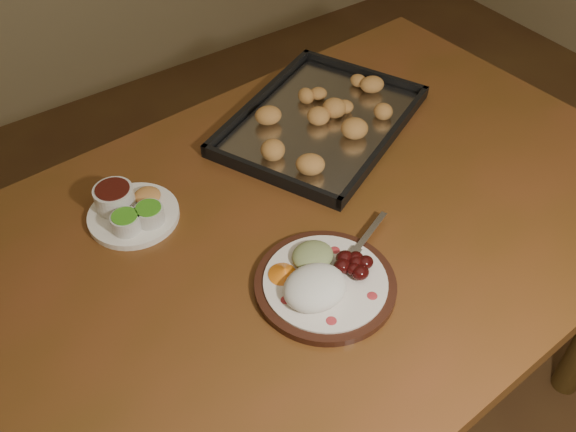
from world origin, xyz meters
TOP-DOWN VIEW (x-y plane):
  - dining_table at (-0.21, 0.23)m, footprint 1.56×1.00m
  - dinner_plate at (-0.24, 0.10)m, footprint 0.31×0.24m
  - condiment_saucer at (-0.43, 0.44)m, footprint 0.17×0.17m
  - baking_tray at (0.03, 0.46)m, footprint 0.54×0.48m

SIDE VIEW (x-z plane):
  - dining_table at x=-0.21m, z-range 0.28..1.03m
  - baking_tray at x=0.03m, z-range 0.74..0.79m
  - dinner_plate at x=-0.24m, z-range 0.74..0.80m
  - condiment_saucer at x=-0.43m, z-range 0.74..0.80m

